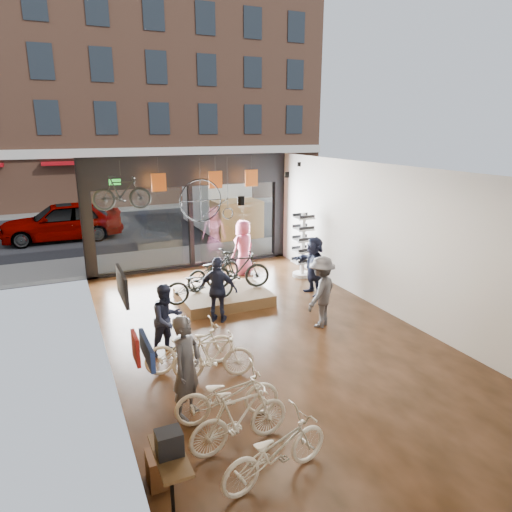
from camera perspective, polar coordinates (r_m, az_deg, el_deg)
ground_plane at (r=10.84m, az=1.16°, el=-9.85°), size 7.00×12.00×0.04m
ceiling at (r=9.81m, az=1.28°, el=10.83°), size 7.00×12.00×0.04m
wall_left at (r=9.28m, az=-18.87°, el=-2.42°), size 0.04×12.00×3.80m
wall_right at (r=12.04m, az=16.57°, el=1.82°), size 0.04×12.00×3.80m
wall_back at (r=5.74m, az=28.74°, el=-15.07°), size 7.00×0.04×3.80m
storefront at (r=15.66m, az=-8.21°, el=5.41°), size 7.00×0.26×3.80m
exit_sign at (r=14.91m, az=-17.25°, el=8.83°), size 0.35×0.06×0.18m
street_road at (r=24.65m, az=-13.86°, el=4.33°), size 30.00×18.00×0.02m
sidewalk_near at (r=17.20m, az=-9.08°, el=0.00°), size 30.00×2.40×0.12m
sidewalk_far at (r=28.52m, az=-15.36°, el=5.86°), size 30.00×2.00×0.12m
opposite_building at (r=30.72m, az=-17.13°, el=19.42°), size 26.00×5.00×14.00m
street_car at (r=21.19m, az=-23.08°, el=4.05°), size 4.89×1.97×1.67m
box_truck at (r=21.35m, az=-4.29°, el=6.38°), size 2.05×6.16×2.43m
floor_bike_0 at (r=6.71m, az=2.43°, el=-23.04°), size 1.81×0.91×0.91m
floor_bike_1 at (r=7.21m, az=-2.06°, el=-19.54°), size 1.69×0.63×0.99m
floor_bike_2 at (r=7.79m, az=-3.59°, el=-16.95°), size 1.80×0.83×0.91m
floor_bike_3 at (r=8.93m, az=-5.36°, el=-12.33°), size 1.62×0.79×0.94m
floor_bike_4 at (r=9.30m, az=-8.23°, el=-11.13°), size 1.83×0.65×0.96m
display_platform at (r=12.70m, az=-4.06°, el=-5.11°), size 2.40×1.80×0.30m
display_bike_left at (r=11.85m, az=-7.04°, el=-3.49°), size 1.84×0.65×0.96m
display_bike_mid at (r=12.72m, az=-2.31°, el=-1.76°), size 1.87×0.91×1.08m
display_bike_right at (r=12.91m, az=-5.32°, el=-1.77°), size 1.99×1.31×0.99m
customer_0 at (r=7.74m, az=-8.66°, el=-13.57°), size 0.77×0.75×1.78m
customer_1 at (r=9.86m, az=-11.05°, el=-7.77°), size 0.92×0.84×1.55m
customer_2 at (r=11.25m, az=-4.75°, el=-4.25°), size 1.02×0.89×1.65m
customer_3 at (r=11.06m, az=8.16°, el=-4.46°), size 1.30×1.17×1.74m
customer_4 at (r=14.92m, az=-1.59°, el=1.12°), size 1.04×0.89×1.80m
customer_5 at (r=13.17m, az=7.24°, el=-1.21°), size 0.55×1.59×1.70m
sunglasses_rack at (r=14.68m, az=5.86°, el=1.33°), size 0.69×0.60×2.07m
wall_merch at (r=6.36m, az=-13.76°, el=-16.64°), size 0.40×2.40×2.60m
penny_farthing at (r=14.01m, az=-5.83°, el=6.77°), size 1.64×0.06×1.31m
hung_bike at (r=13.27m, az=-16.43°, el=7.58°), size 1.63×0.66×0.95m
jersey_left at (r=14.45m, az=-12.06°, el=8.98°), size 0.45×0.03×0.55m
jersey_mid at (r=14.93m, az=-5.08°, el=9.47°), size 0.45×0.03×0.55m
jersey_right at (r=15.39m, az=-0.58°, el=9.71°), size 0.45×0.03×0.55m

